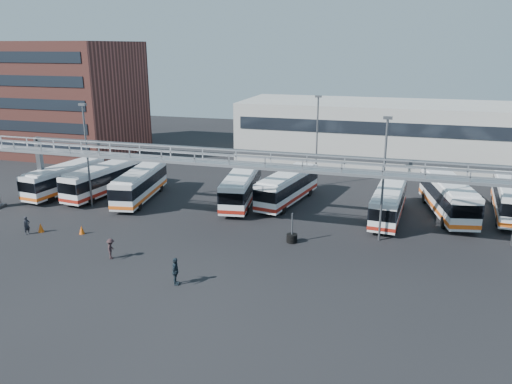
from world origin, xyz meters
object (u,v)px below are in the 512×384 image
(cone_left, at_px, (82,230))
(light_pole_mid, at_px, (384,173))
(light_pole_left, at_px, (87,150))
(bus_8, at_px, (448,196))
(bus_1, at_px, (103,179))
(bus_7, at_px, (389,202))
(bus_4, at_px, (241,186))
(bus_5, at_px, (288,186))
(pedestrian_d, at_px, (175,271))
(pedestrian_a, at_px, (27,225))
(cone_right, at_px, (41,228))
(bus_0, at_px, (65,178))
(pedestrian_c, at_px, (111,249))
(bus_9, at_px, (511,197))
(bus_2, at_px, (140,184))
(light_pole_back, at_px, (317,136))
(tire_stack, at_px, (292,237))

(cone_left, bearing_deg, light_pole_mid, 13.42)
(light_pole_left, xyz_separation_m, bus_8, (33.69, 7.33, -3.80))
(bus_1, height_order, bus_7, bus_1)
(cone_left, bearing_deg, bus_8, 25.19)
(bus_4, relative_size, bus_7, 1.08)
(bus_5, bearing_deg, pedestrian_d, -87.83)
(bus_1, distance_m, bus_8, 34.93)
(bus_1, distance_m, pedestrian_a, 12.08)
(bus_4, relative_size, cone_left, 14.84)
(bus_7, bearing_deg, cone_right, -153.23)
(bus_8, bearing_deg, pedestrian_d, -143.37)
(bus_4, bearing_deg, bus_1, 177.25)
(bus_8, height_order, cone_left, bus_8)
(bus_0, distance_m, bus_5, 24.04)
(pedestrian_a, xyz_separation_m, pedestrian_c, (9.66, -2.37, 0.01))
(light_pole_mid, bearing_deg, bus_5, 141.14)
(bus_0, xyz_separation_m, pedestrian_a, (4.59, -11.31, -0.94))
(bus_0, relative_size, cone_right, 13.04)
(bus_9, bearing_deg, light_pole_mid, -134.16)
(pedestrian_d, bearing_deg, pedestrian_c, 55.12)
(bus_1, xyz_separation_m, bus_4, (15.05, 1.40, 0.04))
(bus_8, relative_size, cone_left, 15.75)
(light_pole_left, height_order, bus_0, light_pole_left)
(pedestrian_c, xyz_separation_m, pedestrian_d, (6.51, -2.50, 0.17))
(pedestrian_c, bearing_deg, bus_7, -72.37)
(bus_7, xyz_separation_m, bus_8, (5.25, 2.80, 0.22))
(light_pole_mid, bearing_deg, bus_2, 170.02)
(bus_7, bearing_deg, bus_4, -178.84)
(bus_0, height_order, bus_8, bus_8)
(bus_2, xyz_separation_m, bus_8, (30.10, 4.03, 0.17))
(bus_5, bearing_deg, bus_1, -160.74)
(bus_1, xyz_separation_m, bus_9, (40.38, 5.03, 0.10))
(light_pole_back, height_order, cone_left, light_pole_back)
(bus_2, distance_m, bus_4, 10.57)
(light_pole_mid, distance_m, bus_9, 15.49)
(bus_9, height_order, cone_right, bus_9)
(pedestrian_a, height_order, tire_stack, tire_stack)
(pedestrian_c, bearing_deg, pedestrian_a, 56.14)
(bus_5, xyz_separation_m, tire_stack, (2.79, -10.22, -1.35))
(bus_2, height_order, bus_8, bus_8)
(bus_7, relative_size, cone_left, 13.75)
(bus_1, xyz_separation_m, bus_5, (19.48, 2.89, -0.01))
(bus_7, xyz_separation_m, pedestrian_c, (-19.55, -15.10, -0.91))
(bus_4, distance_m, bus_5, 4.68)
(light_pole_back, xyz_separation_m, bus_4, (-6.02, -8.77, -3.91))
(light_pole_left, distance_m, bus_5, 20.00)
(cone_right, bearing_deg, pedestrian_c, -19.39)
(bus_4, relative_size, cone_right, 13.78)
(pedestrian_d, bearing_deg, bus_7, -50.41)
(bus_1, distance_m, tire_stack, 23.49)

